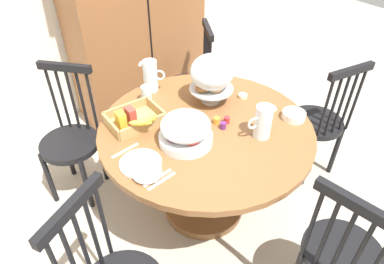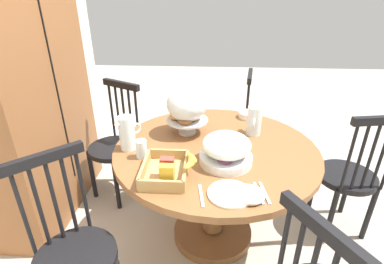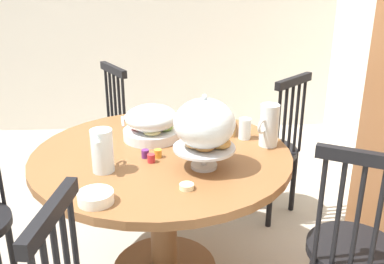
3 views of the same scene
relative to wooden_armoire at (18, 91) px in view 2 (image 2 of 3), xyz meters
name	(u,v)px [view 2 (image 2 of 3)]	position (x,y,z in m)	size (l,w,h in m)	color
ground_plane	(228,229)	(-0.21, -1.50, -0.98)	(10.00, 10.00, 0.00)	#A89E8E
wooden_armoire	(18,91)	(0.00, 0.00, 0.00)	(1.18, 0.60, 1.96)	brown
dining_table	(215,173)	(-0.27, -1.38, -0.44)	(1.27, 1.27, 0.74)	brown
windsor_chair_near_window	(231,127)	(0.65, -1.55, -0.53)	(0.40, 0.40, 0.97)	black
windsor_chair_by_cabinet	(116,147)	(0.19, -0.57, -0.53)	(0.45, 0.45, 0.97)	black
windsor_chair_facing_door	(74,255)	(-0.90, -0.69, -0.53)	(0.47, 0.47, 0.97)	black
windsor_chair_host_seat	(348,178)	(-0.14, -2.31, -0.53)	(0.41, 0.41, 0.97)	black
pastry_stand_with_dome	(187,106)	(-0.09, -1.19, -0.05)	(0.28, 0.28, 0.34)	silver
fruit_platter_covered	(226,150)	(-0.45, -1.44, -0.16)	(0.30, 0.30, 0.18)	silver
orange_juice_pitcher	(254,122)	(-0.07, -1.64, -0.16)	(0.18, 0.10, 0.20)	silver
milk_pitcher	(127,134)	(-0.33, -0.84, -0.15)	(0.14, 0.14, 0.21)	silver
cereal_basket	(169,170)	(-0.61, -1.13, -0.20)	(0.32, 0.30, 0.12)	tan
china_plate_large	(230,194)	(-0.74, -1.45, -0.24)	(0.22, 0.22, 0.01)	white
china_plate_small	(249,194)	(-0.76, -1.54, -0.23)	(0.15, 0.15, 0.01)	white
cereal_bowl	(248,115)	(0.20, -1.63, -0.22)	(0.14, 0.14, 0.04)	white
drinking_glass	(141,149)	(-0.42, -0.95, -0.19)	(0.06, 0.06, 0.11)	silver
butter_dish	(201,120)	(0.11, -1.28, -0.23)	(0.06, 0.06, 0.02)	beige
jam_jar_strawberry	(223,136)	(-0.15, -1.43, -0.22)	(0.04, 0.04, 0.04)	#B7282D
jam_jar_apricot	(218,139)	(-0.20, -1.40, -0.22)	(0.04, 0.04, 0.04)	orange
jam_jar_grape	(228,139)	(-0.20, -1.46, -0.22)	(0.04, 0.04, 0.04)	#5B2366
table_knife	(259,193)	(-0.73, -1.59, -0.24)	(0.17, 0.01, 0.01)	silver
dinner_fork	(265,193)	(-0.72, -1.62, -0.24)	(0.17, 0.01, 0.01)	silver
soup_spoon	(201,196)	(-0.76, -1.31, -0.24)	(0.17, 0.01, 0.01)	silver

